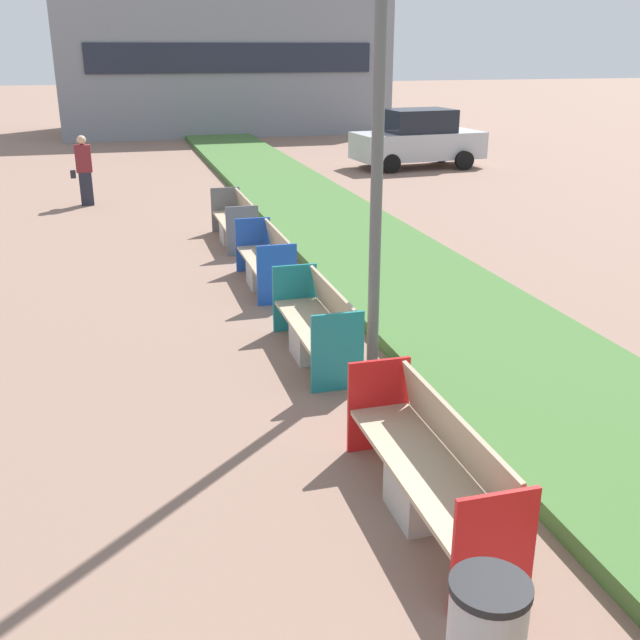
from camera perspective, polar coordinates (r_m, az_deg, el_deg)
The scene contains 8 objects.
planter_grass_strip at distance 11.09m, azimuth 9.87°, elevation 0.62°, with size 2.80×120.00×0.18m.
building_backdrop at distance 37.09m, azimuth -7.56°, elevation 18.78°, with size 14.40×7.22×6.02m.
bench_red_frame at distance 6.42m, azimuth 8.39°, elevation -11.60°, with size 0.65×2.38×0.94m.
bench_teal_frame at distance 9.45m, azimuth -0.23°, elevation -0.74°, with size 0.65×2.08×0.94m.
bench_blue_frame at distance 12.35m, azimuth -4.09°, elevation 4.23°, with size 0.65×1.99×0.94m.
bench_grey_frame at distance 15.29m, azimuth -6.44°, elevation 7.26°, with size 0.65×2.10×0.94m.
pedestrian_walking at distance 19.74m, azimuth -17.53°, elevation 10.84°, with size 0.53×0.24×1.71m.
parked_car_distant at distance 25.27m, azimuth 7.48°, elevation 13.50°, with size 4.32×2.07×1.86m.
Camera 1 is at (-1.39, 2.58, 3.72)m, focal length 42.00 mm.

